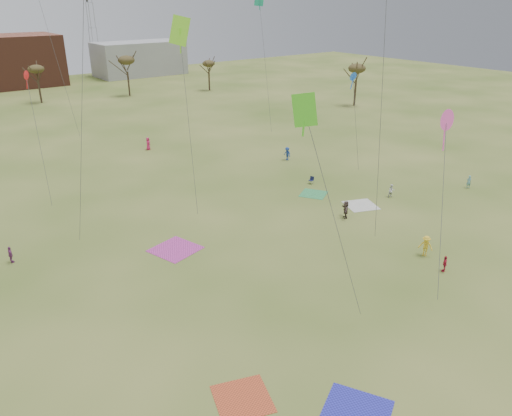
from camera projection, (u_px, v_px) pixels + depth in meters
ground at (369, 345)px, 31.59m from camera, size 260.00×260.00×0.00m
spectator_fore_a at (445, 264)px, 39.82m from camera, size 0.85×0.77×1.39m
spectator_fore_c at (346, 209)px, 49.42m from camera, size 1.42×1.66×1.80m
flyer_mid_b at (426, 246)px, 42.15m from camera, size 1.12×1.38×1.86m
flyer_mid_c at (469, 182)px, 57.18m from camera, size 0.67×0.60×1.53m
spectator_mid_d at (11, 255)px, 41.12m from camera, size 0.44×0.89×1.47m
spectator_mid_e at (391, 191)px, 54.58m from camera, size 0.88×0.78×1.49m
flyer_far_b at (148, 144)px, 71.46m from camera, size 1.05×1.05×1.83m
flyer_far_c at (287, 154)px, 66.92m from camera, size 0.76×1.21×1.80m
blanket_red at (243, 399)px, 27.37m from camera, size 3.86×3.86×0.03m
blanket_blue at (356, 414)px, 26.40m from camera, size 4.71×4.71×0.03m
blanket_cream at (361, 205)px, 52.67m from camera, size 4.06×4.06×0.03m
blanket_plum at (175, 249)px, 43.54m from camera, size 4.57×4.57×0.03m
blanket_olive at (313, 194)px, 55.70m from camera, size 3.82×3.82×0.03m
camp_chair_right at (311, 182)px, 58.68m from camera, size 0.67×0.65×0.87m
tree_line at (7, 81)px, 84.85m from camera, size 117.44×49.32×8.91m
building_brick at (2, 62)px, 119.45m from camera, size 26.00×16.00×12.00m
building_grey at (140, 58)px, 138.14m from camera, size 24.00×12.00×9.00m
radio_tower at (89, 2)px, 131.82m from camera, size 1.51×1.72×41.00m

